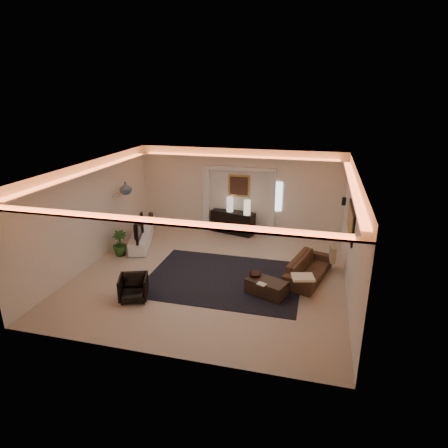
% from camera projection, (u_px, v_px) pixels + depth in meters
% --- Properties ---
extents(floor, '(7.00, 7.00, 0.00)m').
position_uv_depth(floor, '(211.00, 274.00, 10.36)').
color(floor, '#AEA08D').
rests_on(floor, ground).
extents(ceiling, '(7.00, 7.00, 0.00)m').
position_uv_depth(ceiling, '(210.00, 168.00, 9.41)').
color(ceiling, white).
rests_on(ceiling, ground).
extents(wall_back, '(7.00, 0.00, 7.00)m').
position_uv_depth(wall_back, '(239.00, 191.00, 13.09)').
color(wall_back, silver).
rests_on(wall_back, ground).
extents(wall_front, '(7.00, 0.00, 7.00)m').
position_uv_depth(wall_front, '(155.00, 287.00, 6.68)').
color(wall_front, silver).
rests_on(wall_front, ground).
extents(wall_left, '(0.00, 7.00, 7.00)m').
position_uv_depth(wall_left, '(91.00, 213.00, 10.70)').
color(wall_left, silver).
rests_on(wall_left, ground).
extents(wall_right, '(0.00, 7.00, 7.00)m').
position_uv_depth(wall_right, '(352.00, 235.00, 9.07)').
color(wall_right, silver).
rests_on(wall_right, ground).
extents(cove_soffit, '(7.00, 7.00, 0.04)m').
position_uv_depth(cove_soffit, '(210.00, 179.00, 9.50)').
color(cove_soffit, silver).
rests_on(cove_soffit, ceiling).
extents(daylight_slit, '(0.25, 0.03, 1.00)m').
position_uv_depth(daylight_slit, '(278.00, 197.00, 12.78)').
color(daylight_slit, white).
rests_on(daylight_slit, wall_back).
extents(area_rug, '(4.00, 3.00, 0.01)m').
position_uv_depth(area_rug, '(224.00, 279.00, 10.08)').
color(area_rug, black).
rests_on(area_rug, ground).
extents(pilaster_left, '(0.22, 0.20, 2.20)m').
position_uv_depth(pilaster_left, '(206.00, 200.00, 13.38)').
color(pilaster_left, silver).
rests_on(pilaster_left, ground).
extents(pilaster_right, '(0.22, 0.20, 2.20)m').
position_uv_depth(pilaster_right, '(272.00, 204.00, 12.84)').
color(pilaster_right, silver).
rests_on(pilaster_right, ground).
extents(alcove_header, '(2.52, 0.20, 0.12)m').
position_uv_depth(alcove_header, '(239.00, 169.00, 12.73)').
color(alcove_header, silver).
rests_on(alcove_header, wall_back).
extents(painting_frame, '(0.74, 0.04, 0.74)m').
position_uv_depth(painting_frame, '(239.00, 186.00, 12.99)').
color(painting_frame, tan).
rests_on(painting_frame, wall_back).
extents(painting_canvas, '(0.62, 0.02, 0.62)m').
position_uv_depth(painting_canvas, '(239.00, 186.00, 12.97)').
color(painting_canvas, '#4C2D1E').
rests_on(painting_canvas, wall_back).
extents(art_panel_frame, '(0.04, 1.64, 0.74)m').
position_uv_depth(art_panel_frame, '(351.00, 221.00, 9.27)').
color(art_panel_frame, black).
rests_on(art_panel_frame, wall_right).
extents(art_panel_gold, '(0.02, 1.50, 0.62)m').
position_uv_depth(art_panel_gold, '(350.00, 221.00, 9.27)').
color(art_panel_gold, tan).
rests_on(art_panel_gold, wall_right).
extents(wall_sconce, '(0.12, 0.12, 0.22)m').
position_uv_depth(wall_sconce, '(344.00, 201.00, 11.03)').
color(wall_sconce, black).
rests_on(wall_sconce, wall_right).
extents(wall_niche, '(0.10, 0.55, 0.04)m').
position_uv_depth(wall_niche, '(118.00, 194.00, 11.90)').
color(wall_niche, silver).
rests_on(wall_niche, wall_left).
extents(console, '(1.59, 0.84, 0.76)m').
position_uv_depth(console, '(233.00, 222.00, 13.24)').
color(console, black).
rests_on(console, ground).
extents(lamp_left, '(0.23, 0.23, 0.51)m').
position_uv_depth(lamp_left, '(230.00, 203.00, 13.04)').
color(lamp_left, beige).
rests_on(lamp_left, console).
extents(lamp_right, '(0.29, 0.29, 0.50)m').
position_uv_depth(lamp_right, '(247.00, 206.00, 12.67)').
color(lamp_right, '#FEEFB8').
rests_on(lamp_right, console).
extents(media_ledge, '(1.16, 2.17, 0.40)m').
position_uv_depth(media_ledge, '(142.00, 238.00, 12.26)').
color(media_ledge, white).
rests_on(media_ledge, ground).
extents(tv, '(1.17, 0.50, 0.68)m').
position_uv_depth(tv, '(135.00, 227.00, 11.57)').
color(tv, black).
rests_on(tv, media_ledge).
extents(figurine, '(0.21, 0.21, 0.42)m').
position_uv_depth(figurine, '(151.00, 218.00, 12.84)').
color(figurine, '#472A21').
rests_on(figurine, media_ledge).
extents(ginger_jar, '(0.49, 0.49, 0.39)m').
position_uv_depth(ginger_jar, '(126.00, 188.00, 11.77)').
color(ginger_jar, '#414F64').
rests_on(ginger_jar, wall_niche).
extents(plant, '(0.50, 0.50, 0.77)m').
position_uv_depth(plant, '(120.00, 243.00, 11.43)').
color(plant, '#244B1C').
rests_on(plant, ground).
extents(sofa, '(2.09, 1.25, 0.57)m').
position_uv_depth(sofa, '(309.00, 268.00, 10.02)').
color(sofa, '#3C2217').
rests_on(sofa, ground).
extents(throw_blanket, '(0.60, 0.53, 0.06)m').
position_uv_depth(throw_blanket, '(303.00, 277.00, 8.97)').
color(throw_blanket, beige).
rests_on(throw_blanket, sofa).
extents(throw_pillow, '(0.17, 0.44, 0.43)m').
position_uv_depth(throw_pillow, '(333.00, 253.00, 10.29)').
color(throw_pillow, tan).
rests_on(throw_pillow, sofa).
extents(coffee_table, '(1.09, 0.85, 0.36)m').
position_uv_depth(coffee_table, '(267.00, 287.00, 9.24)').
color(coffee_table, black).
rests_on(coffee_table, ground).
extents(bowl, '(0.33, 0.33, 0.08)m').
position_uv_depth(bowl, '(255.00, 273.00, 9.39)').
color(bowl, black).
rests_on(bowl, coffee_table).
extents(magazine, '(0.26, 0.23, 0.03)m').
position_uv_depth(magazine, '(262.00, 283.00, 8.96)').
color(magazine, silver).
rests_on(magazine, coffee_table).
extents(armchair, '(0.83, 0.84, 0.60)m').
position_uv_depth(armchair, '(134.00, 288.00, 9.00)').
color(armchair, black).
rests_on(armchair, ground).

